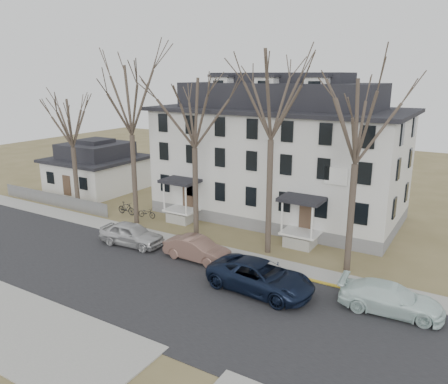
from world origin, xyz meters
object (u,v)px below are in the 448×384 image
Objects in this scene: tree_mid_left at (194,108)px; car_white at (391,299)px; car_navy at (261,277)px; bicycle_left at (147,213)px; tree_center at (272,88)px; tree_bungalow at (71,120)px; boarding_house at (279,154)px; car_tan at (197,249)px; car_silver at (132,235)px; tree_mid_right at (359,116)px; tree_far_left at (130,95)px; bicycle_right at (126,209)px; small_house at (97,169)px.

tree_mid_left reaches higher than car_white.
bicycle_left is (-14.17, 6.73, -0.41)m from car_navy.
tree_center is (6.00, 0.00, 1.48)m from tree_mid_left.
tree_mid_left is 1.18× the size of tree_bungalow.
tree_mid_left is 7.56× the size of bicycle_left.
car_white is at bearing -73.72° from car_navy.
boarding_house is 4.53× the size of car_tan.
car_tan is (-3.40, -3.66, -10.33)m from tree_center.
car_navy is 6.88m from car_white.
car_navy is at bearing -102.23° from car_silver.
car_silver reaches higher than bicycle_left.
tree_mid_right is 1.18× the size of tree_bungalow.
car_silver is 0.78× the size of car_navy.
car_tan is at bearing -13.21° from tree_bungalow.
car_silver is 11.09m from car_navy.
car_tan is (-8.90, -3.66, -8.85)m from tree_mid_right.
car_navy is (14.10, -5.36, -9.49)m from tree_far_left.
tree_far_left is at bearing 74.31° from car_white.
tree_far_left is at bearing 0.00° from tree_bungalow.
car_tan is (2.60, -3.66, -8.85)m from tree_mid_left.
car_white reaches higher than bicycle_left.
car_navy reaches higher than car_silver.
bicycle_right is (-2.14, -0.21, 0.12)m from bicycle_left.
tree_far_left is 17.82m from car_navy.
tree_mid_right is (5.50, 0.00, -1.48)m from tree_center.
tree_mid_right is at bearing 0.00° from tree_bungalow.
car_white is (6.73, 1.41, -0.11)m from car_navy.
bicycle_left is (10.94, -4.83, -1.81)m from small_house.
bicycle_right is at bearing 89.50° from bicycle_left.
small_house reaches higher than bicycle_left.
bicycle_right is at bearing 175.37° from tree_center.
tree_center reaches higher than tree_far_left.
tree_far_left is at bearing -137.82° from boarding_house.
tree_mid_left is at bearing 0.00° from tree_bungalow.
tree_mid_left reaches higher than car_navy.
car_tan is at bearing -92.04° from car_silver.
tree_mid_left reaches higher than boarding_house.
boarding_house is at bearing 5.59° from small_house.
car_silver is (-2.90, -3.93, -8.78)m from tree_mid_left.
tree_mid_right is at bearing -43.81° from boarding_house.
small_house is 0.68× the size of tree_mid_left.
tree_mid_right is at bearing -12.27° from small_house.
tree_far_left is 2.99× the size of car_tan.
car_white is (8.84, -3.95, -10.33)m from tree_center.
car_white is at bearing -24.11° from tree_center.
bicycle_right is (4.80, 1.15, -7.56)m from tree_bungalow.
tree_mid_right reaches higher than boarding_house.
bicycle_left is (-8.67, 5.03, -0.31)m from car_tan.
small_house is 9.43m from tree_bungalow.
tree_far_left is 1.27× the size of tree_bungalow.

